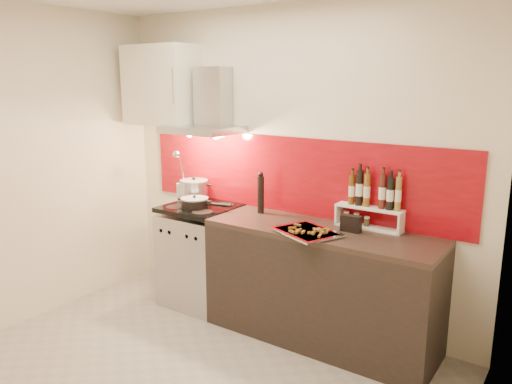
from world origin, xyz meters
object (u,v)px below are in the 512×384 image
Objects in this scene: counter at (320,285)px; baking_tray at (307,232)px; stock_pot at (194,190)px; pepper_mill at (261,193)px; range_stove at (201,256)px; saute_pan at (195,203)px.

baking_tray reaches higher than counter.
stock_pot is 1.40m from baking_tray.
baking_tray is (-0.03, -0.17, 0.47)m from counter.
stock_pot is at bearing 179.72° from pepper_mill.
range_stove is at bearing -166.34° from pepper_mill.
range_stove is at bearing -36.14° from stock_pot.
pepper_mill is 0.70m from baking_tray.
pepper_mill is (-0.64, 0.13, 0.62)m from counter.
stock_pot reaches higher than range_stove.
pepper_mill reaches higher than counter.
range_stove is at bearing -179.77° from counter.
counter is at bearing 3.65° from saute_pan.
baking_tray is at bearing -26.40° from pepper_mill.
saute_pan is 0.82× the size of baking_tray.
stock_pot is at bearing 143.86° from range_stove.
saute_pan reaches higher than baking_tray.
range_stove is 0.85m from pepper_mill.
counter is 3.21× the size of baking_tray.
stock_pot is (-0.19, 0.14, 0.56)m from range_stove.
saute_pan is (-1.19, -0.08, 0.50)m from counter.
counter is 0.50m from baking_tray.
range_stove is at bearing 96.79° from saute_pan.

